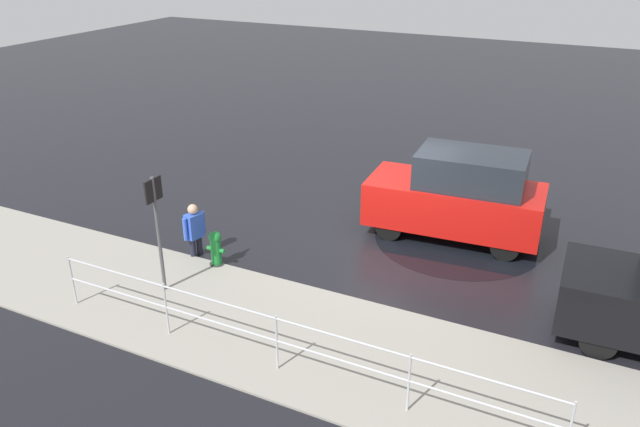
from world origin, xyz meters
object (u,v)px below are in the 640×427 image
(fire_hydrant, at_px, (216,249))
(sign_post, at_px, (157,218))
(pedestrian, at_px, (194,228))
(moving_hatchback, at_px, (458,195))

(fire_hydrant, bearing_deg, sign_post, 75.13)
(pedestrian, height_order, sign_post, sign_post)
(fire_hydrant, distance_m, pedestrian, 0.73)
(moving_hatchback, distance_m, sign_post, 6.66)
(moving_hatchback, relative_size, fire_hydrant, 5.00)
(fire_hydrant, xyz_separation_m, sign_post, (0.34, 1.29, 1.18))
(pedestrian, bearing_deg, fire_hydrant, 164.97)
(moving_hatchback, bearing_deg, pedestrian, 35.43)
(moving_hatchback, distance_m, pedestrian, 5.91)
(moving_hatchback, bearing_deg, sign_post, 47.36)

